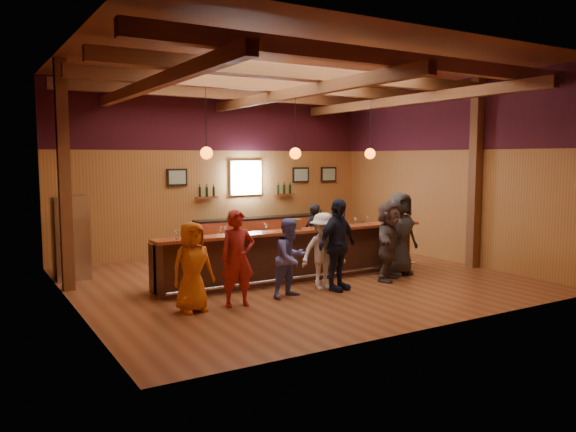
# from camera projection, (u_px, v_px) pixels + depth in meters

# --- Properties ---
(room) EXTENTS (9.04, 9.00, 4.52)m
(room) POSITION_uv_depth(u_px,v_px,m) (294.00, 129.00, 11.77)
(room) COLOR brown
(room) RESTS_ON ground
(bar_counter) EXTENTS (6.30, 1.07, 1.11)m
(bar_counter) POSITION_uv_depth(u_px,v_px,m) (292.00, 255.00, 12.14)
(bar_counter) COLOR black
(bar_counter) RESTS_ON ground
(back_bar_cabinet) EXTENTS (4.00, 0.52, 0.95)m
(back_bar_cabinet) POSITION_uv_depth(u_px,v_px,m) (263.00, 234.00, 15.80)
(back_bar_cabinet) COLOR maroon
(back_bar_cabinet) RESTS_ON ground
(window) EXTENTS (0.95, 0.09, 0.95)m
(window) POSITION_uv_depth(u_px,v_px,m) (246.00, 178.00, 15.62)
(window) COLOR silver
(window) RESTS_ON room
(framed_pictures) EXTENTS (5.35, 0.05, 0.45)m
(framed_pictures) POSITION_uv_depth(u_px,v_px,m) (273.00, 175.00, 16.05)
(framed_pictures) COLOR black
(framed_pictures) RESTS_ON room
(wine_shelves) EXTENTS (3.00, 0.18, 0.30)m
(wine_shelves) POSITION_uv_depth(u_px,v_px,m) (247.00, 193.00, 15.61)
(wine_shelves) COLOR maroon
(wine_shelves) RESTS_ON room
(pendant_lights) EXTENTS (4.24, 0.24, 1.37)m
(pendant_lights) POSITION_uv_depth(u_px,v_px,m) (295.00, 153.00, 11.77)
(pendant_lights) COLOR black
(pendant_lights) RESTS_ON room
(stainless_fridge) EXTENTS (0.70, 0.70, 1.80)m
(stainless_fridge) POSITION_uv_depth(u_px,v_px,m) (71.00, 237.00, 12.10)
(stainless_fridge) COLOR silver
(stainless_fridge) RESTS_ON ground
(customer_orange) EXTENTS (0.80, 0.57, 1.54)m
(customer_orange) POSITION_uv_depth(u_px,v_px,m) (192.00, 267.00, 9.49)
(customer_orange) COLOR #C35C12
(customer_orange) RESTS_ON ground
(customer_redvest) EXTENTS (0.68, 0.50, 1.71)m
(customer_redvest) POSITION_uv_depth(u_px,v_px,m) (238.00, 258.00, 9.85)
(customer_redvest) COLOR maroon
(customer_redvest) RESTS_ON ground
(customer_denim) EXTENTS (0.84, 0.72, 1.49)m
(customer_denim) POSITION_uv_depth(u_px,v_px,m) (291.00, 258.00, 10.49)
(customer_denim) COLOR #5458A8
(customer_denim) RESTS_ON ground
(customer_white) EXTENTS (1.02, 0.63, 1.53)m
(customer_white) POSITION_uv_depth(u_px,v_px,m) (323.00, 251.00, 11.14)
(customer_white) COLOR silver
(customer_white) RESTS_ON ground
(customer_navy) EXTENTS (1.15, 0.74, 1.82)m
(customer_navy) POSITION_uv_depth(u_px,v_px,m) (337.00, 245.00, 11.00)
(customer_navy) COLOR black
(customer_navy) RESTS_ON ground
(customer_brown) EXTENTS (1.58, 1.29, 1.69)m
(customer_brown) POSITION_uv_depth(u_px,v_px,m) (389.00, 241.00, 11.90)
(customer_brown) COLOR #4C3D3D
(customer_brown) RESTS_ON ground
(customer_dark) EXTENTS (0.94, 0.64, 1.85)m
(customer_dark) POSITION_uv_depth(u_px,v_px,m) (400.00, 234.00, 12.50)
(customer_dark) COLOR #2B2B2E
(customer_dark) RESTS_ON ground
(bartender) EXTENTS (0.63, 0.51, 1.49)m
(bartender) POSITION_uv_depth(u_px,v_px,m) (313.00, 234.00, 13.72)
(bartender) COLOR black
(bartender) RESTS_ON ground
(ice_bucket) EXTENTS (0.20, 0.20, 0.22)m
(ice_bucket) POSITION_uv_depth(u_px,v_px,m) (297.00, 224.00, 11.79)
(ice_bucket) COLOR brown
(ice_bucket) RESTS_ON bar_counter
(bottle_a) EXTENTS (0.08, 0.08, 0.38)m
(bottle_a) POSITION_uv_depth(u_px,v_px,m) (321.00, 220.00, 12.17)
(bottle_a) COLOR black
(bottle_a) RESTS_ON bar_counter
(bottle_b) EXTENTS (0.08, 0.08, 0.35)m
(bottle_b) POSITION_uv_depth(u_px,v_px,m) (320.00, 221.00, 12.23)
(bottle_b) COLOR black
(bottle_b) RESTS_ON bar_counter
(glass_a) EXTENTS (0.08, 0.08, 0.18)m
(glass_a) POSITION_uv_depth(u_px,v_px,m) (177.00, 232.00, 10.41)
(glass_a) COLOR silver
(glass_a) RESTS_ON bar_counter
(glass_b) EXTENTS (0.07, 0.07, 0.17)m
(glass_b) POSITION_uv_depth(u_px,v_px,m) (220.00, 229.00, 10.88)
(glass_b) COLOR silver
(glass_b) RESTS_ON bar_counter
(glass_c) EXTENTS (0.07, 0.07, 0.17)m
(glass_c) POSITION_uv_depth(u_px,v_px,m) (225.00, 228.00, 11.02)
(glass_c) COLOR silver
(glass_c) RESTS_ON bar_counter
(glass_d) EXTENTS (0.08, 0.08, 0.18)m
(glass_d) POSITION_uv_depth(u_px,v_px,m) (266.00, 226.00, 11.29)
(glass_d) COLOR silver
(glass_d) RESTS_ON bar_counter
(glass_e) EXTENTS (0.07, 0.07, 0.16)m
(glass_e) POSITION_uv_depth(u_px,v_px,m) (293.00, 224.00, 11.68)
(glass_e) COLOR silver
(glass_e) RESTS_ON bar_counter
(glass_f) EXTENTS (0.08, 0.08, 0.18)m
(glass_f) POSITION_uv_depth(u_px,v_px,m) (330.00, 221.00, 12.17)
(glass_f) COLOR silver
(glass_f) RESTS_ON bar_counter
(glass_g) EXTENTS (0.07, 0.07, 0.17)m
(glass_g) POSITION_uv_depth(u_px,v_px,m) (355.00, 219.00, 12.62)
(glass_g) COLOR silver
(glass_g) RESTS_ON bar_counter
(glass_h) EXTENTS (0.08, 0.08, 0.19)m
(glass_h) POSITION_uv_depth(u_px,v_px,m) (368.00, 218.00, 12.77)
(glass_h) COLOR silver
(glass_h) RESTS_ON bar_counter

